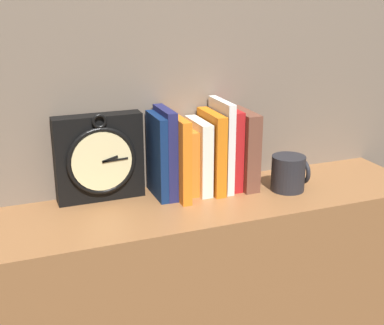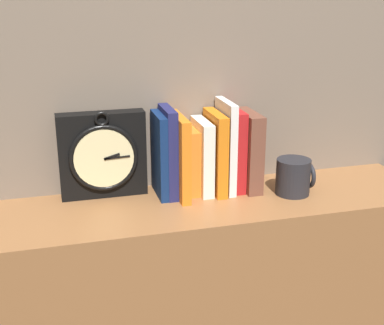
# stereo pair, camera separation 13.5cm
# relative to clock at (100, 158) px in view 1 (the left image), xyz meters

# --- Properties ---
(wall_back) EXTENTS (6.00, 0.05, 2.60)m
(wall_back) POSITION_rel_clock_xyz_m (0.21, 0.07, 0.26)
(wall_back) COLOR #756656
(wall_back) RESTS_ON ground_plane
(clock) EXTENTS (0.23, 0.06, 0.24)m
(clock) POSITION_rel_clock_xyz_m (0.00, 0.00, 0.00)
(clock) COLOR black
(clock) RESTS_ON bookshelf
(book_slot0_navy) EXTENTS (0.02, 0.13, 0.22)m
(book_slot0_navy) POSITION_rel_clock_xyz_m (0.15, -0.03, -0.00)
(book_slot0_navy) COLOR navy
(book_slot0_navy) RESTS_ON bookshelf
(book_slot1_navy) EXTENTS (0.03, 0.13, 0.24)m
(book_slot1_navy) POSITION_rel_clock_xyz_m (0.17, -0.03, 0.00)
(book_slot1_navy) COLOR navy
(book_slot1_navy) RESTS_ON bookshelf
(book_slot2_orange) EXTENTS (0.02, 0.16, 0.22)m
(book_slot2_orange) POSITION_rel_clock_xyz_m (0.20, -0.05, -0.00)
(book_slot2_orange) COLOR orange
(book_slot2_orange) RESTS_ON bookshelf
(book_slot3_orange) EXTENTS (0.04, 0.11, 0.18)m
(book_slot3_orange) POSITION_rel_clock_xyz_m (0.23, -0.03, -0.03)
(book_slot3_orange) COLOR orange
(book_slot3_orange) RESTS_ON bookshelf
(book_slot4_white) EXTENTS (0.03, 0.13, 0.20)m
(book_slot4_white) POSITION_rel_clock_xyz_m (0.26, -0.04, -0.01)
(book_slot4_white) COLOR white
(book_slot4_white) RESTS_ON bookshelf
(book_slot5_orange) EXTENTS (0.03, 0.14, 0.22)m
(book_slot5_orange) POSITION_rel_clock_xyz_m (0.30, -0.04, -0.00)
(book_slot5_orange) COLOR orange
(book_slot5_orange) RESTS_ON bookshelf
(book_slot6_white) EXTENTS (0.02, 0.14, 0.25)m
(book_slot6_white) POSITION_rel_clock_xyz_m (0.33, -0.04, 0.01)
(book_slot6_white) COLOR white
(book_slot6_white) RESTS_ON bookshelf
(book_slot7_red) EXTENTS (0.03, 0.13, 0.22)m
(book_slot7_red) POSITION_rel_clock_xyz_m (0.36, -0.03, -0.00)
(book_slot7_red) COLOR #B41A1C
(book_slot7_red) RESTS_ON bookshelf
(book_slot8_brown) EXTENTS (0.04, 0.14, 0.22)m
(book_slot8_brown) POSITION_rel_clock_xyz_m (0.39, -0.04, -0.01)
(book_slot8_brown) COLOR brown
(book_slot8_brown) RESTS_ON bookshelf
(mug) EXTENTS (0.10, 0.09, 0.10)m
(mug) POSITION_rel_clock_xyz_m (0.50, -0.12, -0.07)
(mug) COLOR #232328
(mug) RESTS_ON bookshelf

